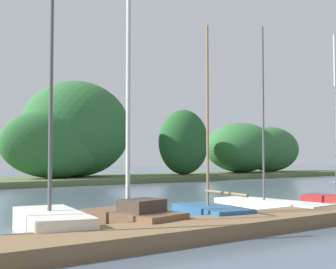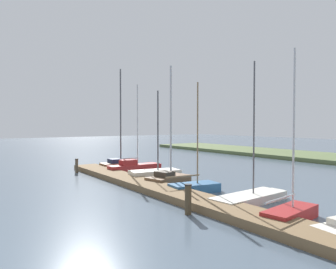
{
  "view_description": "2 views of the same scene",
  "coord_description": "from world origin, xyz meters",
  "px_view_note": "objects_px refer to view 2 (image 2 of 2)",
  "views": [
    {
      "loc": [
        -12.03,
        3.91,
        1.92
      ],
      "look_at": [
        -5.23,
        13.32,
        2.48
      ],
      "focal_mm": 48.83,
      "sensor_mm": 36.0,
      "label": 1
    },
    {
      "loc": [
        10.02,
        3.2,
        3.62
      ],
      "look_at": [
        -4.79,
        13.47,
        3.04
      ],
      "focal_mm": 34.24,
      "sensor_mm": 36.0,
      "label": 2
    }
  ],
  "objects_px": {
    "sailboat_0": "(119,163)",
    "sailboat_5": "(252,197)",
    "sailboat_1": "(135,167)",
    "sailboat_6": "(292,212)",
    "sailboat_3": "(169,177)",
    "sailboat_4": "(196,186)",
    "mooring_piling_0": "(77,166)",
    "mooring_piling_1": "(188,199)",
    "sailboat_2": "(157,174)"
  },
  "relations": [
    {
      "from": "mooring_piling_1",
      "to": "sailboat_4",
      "type": "bearing_deg",
      "value": 136.01
    },
    {
      "from": "sailboat_0",
      "to": "sailboat_6",
      "type": "xyz_separation_m",
      "value": [
        16.45,
        -0.9,
        -0.13
      ]
    },
    {
      "from": "sailboat_5",
      "to": "mooring_piling_1",
      "type": "height_order",
      "value": "sailboat_5"
    },
    {
      "from": "sailboat_1",
      "to": "sailboat_3",
      "type": "relative_size",
      "value": 0.93
    },
    {
      "from": "sailboat_6",
      "to": "sailboat_5",
      "type": "bearing_deg",
      "value": 61.95
    },
    {
      "from": "sailboat_3",
      "to": "mooring_piling_0",
      "type": "relative_size",
      "value": 6.75
    },
    {
      "from": "sailboat_0",
      "to": "sailboat_1",
      "type": "bearing_deg",
      "value": -84.18
    },
    {
      "from": "sailboat_6",
      "to": "sailboat_0",
      "type": "bearing_deg",
      "value": 78.54
    },
    {
      "from": "sailboat_1",
      "to": "sailboat_4",
      "type": "bearing_deg",
      "value": -94.51
    },
    {
      "from": "sailboat_0",
      "to": "mooring_piling_0",
      "type": "bearing_deg",
      "value": -174.87
    },
    {
      "from": "sailboat_5",
      "to": "sailboat_3",
      "type": "bearing_deg",
      "value": 91.61
    },
    {
      "from": "sailboat_5",
      "to": "mooring_piling_1",
      "type": "xyz_separation_m",
      "value": [
        -0.07,
        -3.72,
        0.38
      ]
    },
    {
      "from": "sailboat_1",
      "to": "sailboat_4",
      "type": "relative_size",
      "value": 1.13
    },
    {
      "from": "mooring_piling_0",
      "to": "sailboat_1",
      "type": "bearing_deg",
      "value": 58.87
    },
    {
      "from": "sailboat_2",
      "to": "mooring_piling_1",
      "type": "distance_m",
      "value": 8.6
    },
    {
      "from": "sailboat_4",
      "to": "mooring_piling_0",
      "type": "distance_m",
      "value": 10.72
    },
    {
      "from": "sailboat_5",
      "to": "mooring_piling_1",
      "type": "bearing_deg",
      "value": 174.85
    },
    {
      "from": "sailboat_1",
      "to": "mooring_piling_1",
      "type": "xyz_separation_m",
      "value": [
        11.19,
        -3.77,
        0.23
      ]
    },
    {
      "from": "mooring_piling_0",
      "to": "mooring_piling_1",
      "type": "height_order",
      "value": "mooring_piling_1"
    },
    {
      "from": "sailboat_2",
      "to": "sailboat_3",
      "type": "height_order",
      "value": "sailboat_3"
    },
    {
      "from": "sailboat_5",
      "to": "mooring_piling_0",
      "type": "relative_size",
      "value": 6.18
    },
    {
      "from": "sailboat_3",
      "to": "sailboat_6",
      "type": "bearing_deg",
      "value": -104.69
    },
    {
      "from": "sailboat_0",
      "to": "sailboat_5",
      "type": "relative_size",
      "value": 1.24
    },
    {
      "from": "sailboat_0",
      "to": "sailboat_2",
      "type": "bearing_deg",
      "value": -88.52
    },
    {
      "from": "sailboat_4",
      "to": "sailboat_6",
      "type": "distance_m",
      "value": 5.99
    },
    {
      "from": "sailboat_0",
      "to": "sailboat_2",
      "type": "distance_m",
      "value": 5.78
    },
    {
      "from": "sailboat_0",
      "to": "mooring_piling_0",
      "type": "height_order",
      "value": "sailboat_0"
    },
    {
      "from": "sailboat_1",
      "to": "sailboat_6",
      "type": "height_order",
      "value": "sailboat_1"
    },
    {
      "from": "sailboat_0",
      "to": "sailboat_5",
      "type": "xyz_separation_m",
      "value": [
        13.68,
        0.09,
        -0.22
      ]
    },
    {
      "from": "sailboat_4",
      "to": "sailboat_6",
      "type": "height_order",
      "value": "sailboat_6"
    },
    {
      "from": "sailboat_2",
      "to": "sailboat_0",
      "type": "bearing_deg",
      "value": 98.24
    },
    {
      "from": "sailboat_6",
      "to": "mooring_piling_1",
      "type": "distance_m",
      "value": 3.94
    },
    {
      "from": "sailboat_2",
      "to": "mooring_piling_0",
      "type": "relative_size",
      "value": 5.52
    },
    {
      "from": "mooring_piling_0",
      "to": "sailboat_3",
      "type": "bearing_deg",
      "value": 22.03
    },
    {
      "from": "sailboat_2",
      "to": "sailboat_4",
      "type": "relative_size",
      "value": 1.0
    },
    {
      "from": "sailboat_3",
      "to": "sailboat_4",
      "type": "height_order",
      "value": "sailboat_3"
    },
    {
      "from": "sailboat_6",
      "to": "mooring_piling_0",
      "type": "distance_m",
      "value": 16.5
    },
    {
      "from": "sailboat_2",
      "to": "sailboat_6",
      "type": "distance_m",
      "value": 10.7
    },
    {
      "from": "sailboat_0",
      "to": "mooring_piling_1",
      "type": "distance_m",
      "value": 14.09
    },
    {
      "from": "sailboat_1",
      "to": "mooring_piling_1",
      "type": "distance_m",
      "value": 11.81
    },
    {
      "from": "sailboat_0",
      "to": "sailboat_6",
      "type": "distance_m",
      "value": 16.47
    },
    {
      "from": "sailboat_0",
      "to": "sailboat_4",
      "type": "relative_size",
      "value": 1.38
    },
    {
      "from": "sailboat_5",
      "to": "mooring_piling_1",
      "type": "distance_m",
      "value": 3.74
    },
    {
      "from": "sailboat_2",
      "to": "sailboat_1",
      "type": "bearing_deg",
      "value": 95.1
    },
    {
      "from": "sailboat_4",
      "to": "sailboat_1",
      "type": "bearing_deg",
      "value": 92.8
    },
    {
      "from": "sailboat_2",
      "to": "sailboat_5",
      "type": "height_order",
      "value": "sailboat_5"
    },
    {
      "from": "sailboat_4",
      "to": "sailboat_5",
      "type": "xyz_separation_m",
      "value": [
        3.22,
        0.68,
        -0.05
      ]
    },
    {
      "from": "sailboat_4",
      "to": "sailboat_3",
      "type": "bearing_deg",
      "value": 96.02
    },
    {
      "from": "sailboat_6",
      "to": "mooring_piling_0",
      "type": "xyz_separation_m",
      "value": [
        -16.28,
        -2.69,
        0.21
      ]
    },
    {
      "from": "sailboat_5",
      "to": "sailboat_6",
      "type": "height_order",
      "value": "sailboat_5"
    }
  ]
}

